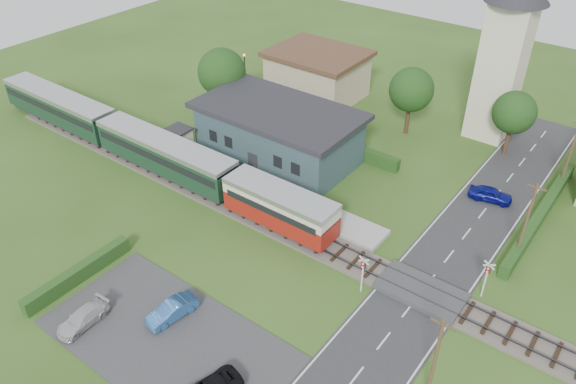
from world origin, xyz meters
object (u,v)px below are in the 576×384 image
Objects in this scene: house_west at (317,74)px; car_park_silver at (83,318)px; station_building at (278,132)px; car_on_road at (491,194)px; pedestrian_near at (308,200)px; car_park_blue at (172,310)px; church_tower at (507,41)px; pedestrian_far at (196,153)px; crossing_signal_near at (363,269)px; train at (143,144)px; crossing_signal_far at (487,274)px; equipment_hut at (179,140)px.

house_west is 40.35m from car_park_silver.
station_building reaches higher than car_on_road.
car_on_road is 16.44m from pedestrian_near.
car_on_road is 29.43m from car_park_blue.
church_tower is at bearing 71.93° from car_park_silver.
pedestrian_far reaches higher than car_park_blue.
pedestrian_far is (-22.00, 5.42, -0.93)m from crossing_signal_near.
car_park_silver is (2.93, -25.49, -2.06)m from station_building.
house_west is at bearing 58.08° from car_on_road.
train reaches higher than car_park_silver.
pedestrian_far is at bearing 178.78° from crossing_signal_far.
station_building is at bearing 94.35° from car_park_silver.
crossing_signal_near is 0.88× the size of car_park_blue.
station_building is 24.51m from crossing_signal_far.
car_on_road is at bearing -67.98° from church_tower.
car_park_blue is (-12.43, -26.68, 0.01)m from car_on_road.
equipment_hut is 0.14× the size of church_tower.
crossing_signal_near is at bearing 165.51° from pedestrian_near.
train is at bearing 174.72° from crossing_signal_near.
car_on_road is 1.00× the size of car_park_blue.
station_building is at bearing -70.35° from house_west.
pedestrian_far is at bearing 138.63° from car_park_blue.
crossing_signal_far is at bearing 4.12° from train.
crossing_signal_near is 1.85× the size of pedestrian_near.
equipment_hut is 33.48m from church_tower.
crossing_signal_near is at bearing -34.81° from station_building.
car_on_road is at bearing 25.91° from train.
equipment_hut is 3.62m from train.
equipment_hut is 0.78× the size of crossing_signal_near.
crossing_signal_near is at bearing 56.43° from car_park_blue.
pedestrian_near is at bearing 9.73° from train.
church_tower reaches higher than crossing_signal_near.
crossing_signal_far is (31.60, -0.81, 0.39)m from equipment_hut.
crossing_signal_near is at bearing -146.31° from crossing_signal_far.
church_tower reaches higher than equipment_hut.
house_west reaches higher than crossing_signal_far.
church_tower is at bearing 48.59° from station_building.
house_west is 2.88× the size of car_on_road.
church_tower reaches higher than car_park_silver.
church_tower is at bearing -89.77° from pedestrian_near.
crossing_signal_far is 2.16× the size of pedestrian_far.
church_tower reaches higher than crossing_signal_far.
car_park_blue is 2.11× the size of pedestrian_near.
church_tower reaches higher than car_park_blue.
house_west is (4.64, 23.00, 0.61)m from train.
crossing_signal_near is at bearing 44.08° from car_park_silver.
church_tower is at bearing 87.38° from car_park_blue.
pedestrian_near is (-8.60, 5.40, -0.80)m from crossing_signal_near.
church_tower is (24.64, 26.00, 8.05)m from train.
train reaches higher than pedestrian_near.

